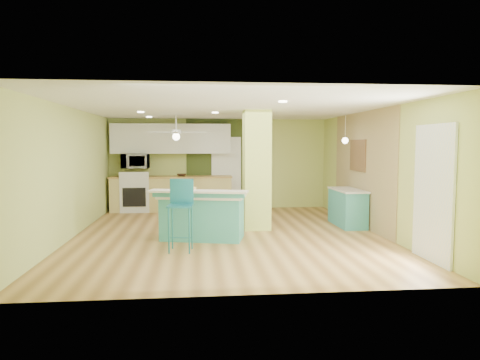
% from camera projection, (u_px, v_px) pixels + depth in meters
% --- Properties ---
extents(floor, '(6.00, 7.00, 0.01)m').
position_uv_depth(floor, '(228.00, 234.00, 8.56)').
color(floor, olive).
rests_on(floor, ground).
extents(ceiling, '(6.00, 7.00, 0.01)m').
position_uv_depth(ceiling, '(227.00, 108.00, 8.36)').
color(ceiling, white).
rests_on(ceiling, wall_back).
extents(wall_back, '(6.00, 0.01, 2.50)m').
position_uv_depth(wall_back, '(219.00, 164.00, 11.94)').
color(wall_back, '#BBC96C').
rests_on(wall_back, floor).
extents(wall_front, '(6.00, 0.01, 2.50)m').
position_uv_depth(wall_front, '(248.00, 191.00, 4.98)').
color(wall_front, '#BBC96C').
rests_on(wall_front, floor).
extents(wall_left, '(0.01, 7.00, 2.50)m').
position_uv_depth(wall_left, '(71.00, 173.00, 8.17)').
color(wall_left, '#BBC96C').
rests_on(wall_left, floor).
extents(wall_right, '(0.01, 7.00, 2.50)m').
position_uv_depth(wall_right, '(374.00, 171.00, 8.75)').
color(wall_right, '#BBC96C').
rests_on(wall_right, floor).
extents(wood_panel, '(0.02, 3.40, 2.50)m').
position_uv_depth(wood_panel, '(362.00, 169.00, 9.35)').
color(wood_panel, '#937C54').
rests_on(wood_panel, floor).
extents(olive_accent, '(2.20, 0.02, 2.50)m').
position_uv_depth(olive_accent, '(226.00, 164.00, 11.94)').
color(olive_accent, '#3A481D').
rests_on(olive_accent, floor).
extents(interior_door, '(0.82, 0.05, 2.00)m').
position_uv_depth(interior_door, '(226.00, 173.00, 11.93)').
color(interior_door, white).
rests_on(interior_door, floor).
extents(french_door, '(0.04, 1.08, 2.10)m').
position_uv_depth(french_door, '(433.00, 193.00, 6.48)').
color(french_door, white).
rests_on(french_door, floor).
extents(column, '(0.55, 0.55, 2.50)m').
position_uv_depth(column, '(257.00, 170.00, 9.02)').
color(column, '#C7D964').
rests_on(column, floor).
extents(kitchen_run, '(3.25, 0.63, 0.94)m').
position_uv_depth(kitchen_run, '(172.00, 193.00, 11.57)').
color(kitchen_run, tan).
rests_on(kitchen_run, floor).
extents(stove, '(0.76, 0.66, 1.08)m').
position_uv_depth(stove, '(136.00, 194.00, 11.47)').
color(stove, silver).
rests_on(stove, floor).
extents(upper_cabinets, '(3.20, 0.34, 0.80)m').
position_uv_depth(upper_cabinets, '(171.00, 139.00, 11.57)').
color(upper_cabinets, white).
rests_on(upper_cabinets, wall_back).
extents(microwave, '(0.70, 0.48, 0.39)m').
position_uv_depth(microwave, '(135.00, 161.00, 11.41)').
color(microwave, white).
rests_on(microwave, wall_back).
extents(ceiling_fan, '(1.41, 1.41, 0.61)m').
position_uv_depth(ceiling_fan, '(176.00, 133.00, 10.27)').
color(ceiling_fan, silver).
rests_on(ceiling_fan, ceiling).
extents(pendant_lamp, '(0.14, 0.14, 0.69)m').
position_uv_depth(pendant_lamp, '(345.00, 140.00, 9.41)').
color(pendant_lamp, silver).
rests_on(pendant_lamp, ceiling).
extents(wall_decor, '(0.03, 0.90, 0.70)m').
position_uv_depth(wall_decor, '(358.00, 155.00, 9.52)').
color(wall_decor, brown).
rests_on(wall_decor, wood_panel).
extents(peninsula, '(1.87, 1.32, 0.96)m').
position_uv_depth(peninsula, '(203.00, 216.00, 8.11)').
color(peninsula, teal).
rests_on(peninsula, floor).
extents(bar_stool, '(0.44, 0.44, 1.21)m').
position_uv_depth(bar_stool, '(181.00, 203.00, 7.20)').
color(bar_stool, '#1C6D80').
rests_on(bar_stool, floor).
extents(side_counter, '(0.53, 1.26, 0.81)m').
position_uv_depth(side_counter, '(347.00, 207.00, 9.45)').
color(side_counter, teal).
rests_on(side_counter, floor).
extents(fruit_bowl, '(0.31, 0.31, 0.06)m').
position_uv_depth(fruit_bowl, '(182.00, 175.00, 11.51)').
color(fruit_bowl, '#352116').
rests_on(fruit_bowl, kitchen_run).
extents(canister, '(0.14, 0.14, 0.16)m').
position_uv_depth(canister, '(193.00, 191.00, 7.98)').
color(canister, gold).
rests_on(canister, peninsula).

